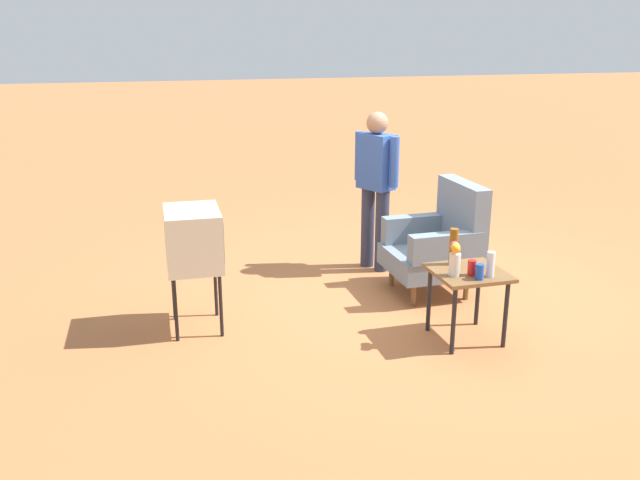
% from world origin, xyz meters
% --- Properties ---
extents(ground_plane, '(60.00, 60.00, 0.00)m').
position_xyz_m(ground_plane, '(0.00, 0.00, 0.00)').
color(ground_plane, '#B76B3D').
extents(armchair, '(0.79, 0.79, 1.06)m').
position_xyz_m(armchair, '(0.10, 0.18, 0.50)').
color(armchair, brown).
rests_on(armchair, ground).
extents(side_table, '(0.56, 0.56, 0.58)m').
position_xyz_m(side_table, '(1.13, -0.06, 0.50)').
color(side_table, black).
rests_on(side_table, ground).
extents(tv_on_stand, '(0.61, 0.47, 1.03)m').
position_xyz_m(tv_on_stand, '(0.32, -2.13, 0.78)').
color(tv_on_stand, black).
rests_on(tv_on_stand, ground).
extents(person_standing, '(0.52, 0.36, 1.64)m').
position_xyz_m(person_standing, '(-0.69, -0.18, 0.94)').
color(person_standing, '#2D3347').
rests_on(person_standing, ground).
extents(soda_can_red, '(0.07, 0.07, 0.12)m').
position_xyz_m(soda_can_red, '(1.22, -0.09, 0.65)').
color(soda_can_red, red).
rests_on(soda_can_red, side_table).
extents(bottle_short_clear, '(0.06, 0.06, 0.20)m').
position_xyz_m(bottle_short_clear, '(1.28, 0.04, 0.68)').
color(bottle_short_clear, silver).
rests_on(bottle_short_clear, side_table).
extents(bottle_tall_amber, '(0.07, 0.07, 0.30)m').
position_xyz_m(bottle_tall_amber, '(0.94, -0.11, 0.73)').
color(bottle_tall_amber, brown).
rests_on(bottle_tall_amber, side_table).
extents(soda_can_blue, '(0.07, 0.07, 0.12)m').
position_xyz_m(soda_can_blue, '(1.32, -0.07, 0.65)').
color(soda_can_blue, blue).
rests_on(soda_can_blue, side_table).
extents(flower_vase, '(0.14, 0.10, 0.27)m').
position_xyz_m(flower_vase, '(1.19, -0.22, 0.73)').
color(flower_vase, silver).
rests_on(flower_vase, side_table).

